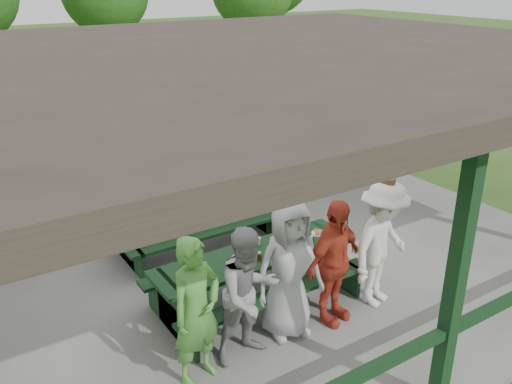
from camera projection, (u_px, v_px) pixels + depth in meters
ground at (246, 260)px, 8.70m from camera, size 90.00×90.00×0.00m
concrete_slab at (246, 257)px, 8.68m from camera, size 10.00×8.00×0.10m
pavilion_structure at (244, 60)px, 7.49m from camera, size 10.60×8.60×3.24m
picnic_table_near at (256, 271)px, 7.25m from camera, size 2.84×1.39×0.75m
picnic_table_far at (195, 217)px, 8.86m from camera, size 2.75×1.39×0.75m
table_setting at (257, 250)px, 7.16m from camera, size 2.19×0.45×0.10m
contestant_green at (196, 311)px, 5.74m from camera, size 0.71×0.56×1.73m
contestant_grey_left at (249, 295)px, 6.11m from camera, size 0.83×0.66×1.64m
contestant_grey_mid at (289, 269)px, 6.49m from camera, size 0.95×0.69×1.79m
contestant_red at (334, 263)px, 6.74m from camera, size 1.05×0.62×1.68m
contestant_white_fedora at (382, 244)px, 7.11m from camera, size 1.28×0.95×1.82m
spectator_lblue at (162, 178)px, 9.40m from camera, size 1.65×0.66×1.74m
spectator_blue at (110, 182)px, 9.22m from camera, size 0.66×0.46×1.74m
spectator_grey at (272, 158)px, 10.52m from camera, size 1.00×0.90×1.68m
pickup_truck at (179, 102)px, 15.61m from camera, size 6.12×3.61×1.60m
farm_trailer at (51, 116)px, 14.39m from camera, size 4.07×2.74×1.44m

